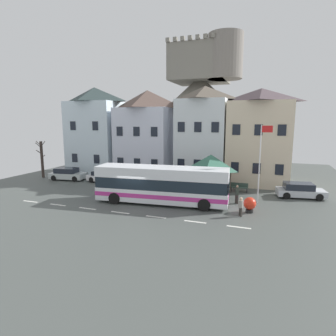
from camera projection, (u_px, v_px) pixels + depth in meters
name	position (u px, v px, depth m)	size (l,w,h in m)	color
ground_plane	(135.00, 204.00, 24.21)	(40.00, 60.00, 0.07)	#4A4F4C
townhouse_00	(96.00, 131.00, 37.80)	(6.68, 5.17, 11.39)	silver
townhouse_01	(148.00, 134.00, 36.05)	(6.74, 6.56, 10.83)	silver
townhouse_02	(204.00, 134.00, 33.53)	(5.65, 6.48, 11.07)	silver
townhouse_03	(259.00, 137.00, 31.67)	(6.60, 6.90, 10.58)	beige
hilltop_castle	(200.00, 114.00, 55.16)	(34.06, 34.06, 22.09)	#6C675C
transit_bus	(161.00, 185.00, 23.98)	(11.50, 3.57, 3.17)	white
bus_shelter	(211.00, 163.00, 26.32)	(3.60, 3.60, 3.93)	#473D33
parked_car_00	(106.00, 177.00, 32.35)	(4.78, 2.32, 1.27)	silver
parked_car_01	(300.00, 190.00, 26.02)	(4.41, 2.44, 1.36)	silver
parked_car_02	(211.00, 183.00, 29.13)	(4.20, 2.36, 1.26)	maroon
parked_car_03	(68.00, 174.00, 33.92)	(4.39, 2.41, 1.43)	silver
pedestrian_00	(237.00, 194.00, 24.02)	(0.29, 0.29, 1.62)	#38332D
pedestrian_01	(241.00, 206.00, 20.79)	(0.34, 0.34, 1.46)	#38332D
public_bench	(239.00, 187.00, 28.17)	(1.71, 0.48, 0.87)	#33473D
flagpole	(261.00, 158.00, 23.83)	(0.95, 0.10, 6.72)	silver
harbour_buoy	(250.00, 204.00, 21.71)	(0.97, 0.97, 1.22)	black
bare_tree_00	(42.00, 159.00, 34.98)	(1.54, 1.86, 4.56)	#382D28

